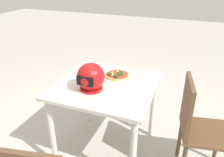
# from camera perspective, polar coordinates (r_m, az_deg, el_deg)

# --- Properties ---
(ground_plane) EXTENTS (14.00, 14.00, 0.00)m
(ground_plane) POSITION_cam_1_polar(r_m,az_deg,el_deg) (2.44, -1.23, -17.14)
(ground_plane) COLOR #B2ADA3
(dining_table) EXTENTS (0.86, 0.85, 0.75)m
(dining_table) POSITION_cam_1_polar(r_m,az_deg,el_deg) (2.05, -1.40, -4.01)
(dining_table) COLOR beige
(dining_table) RESTS_ON ground
(pizza_plate) EXTENTS (0.29, 0.29, 0.01)m
(pizza_plate) POSITION_cam_1_polar(r_m,az_deg,el_deg) (2.12, 1.35, 0.47)
(pizza_plate) COLOR white
(pizza_plate) RESTS_ON dining_table
(pizza) EXTENTS (0.23, 0.23, 0.06)m
(pizza) POSITION_cam_1_polar(r_m,az_deg,el_deg) (2.11, 1.32, 0.92)
(pizza) COLOR tan
(pizza) RESTS_ON pizza_plate
(motorcycle_helmet) EXTENTS (0.23, 0.23, 0.23)m
(motorcycle_helmet) POSITION_cam_1_polar(r_m,az_deg,el_deg) (1.87, -5.38, 0.29)
(motorcycle_helmet) COLOR #B21414
(motorcycle_helmet) RESTS_ON dining_table
(chair_side) EXTENTS (0.46, 0.46, 0.90)m
(chair_side) POSITION_cam_1_polar(r_m,az_deg,el_deg) (2.02, 20.42, -10.87)
(chair_side) COLOR brown
(chair_side) RESTS_ON ground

